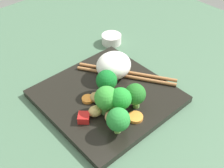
{
  "coord_description": "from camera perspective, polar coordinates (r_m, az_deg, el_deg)",
  "views": [
    {
      "loc": [
        29.72,
        33.29,
        43.1
      ],
      "look_at": [
        -1.41,
        0.12,
        3.44
      ],
      "focal_mm": 46.3,
      "sensor_mm": 36.0,
      "label": 1
    }
  ],
  "objects": [
    {
      "name": "broccoli_floret_1",
      "position": [
        0.54,
        1.67,
        -2.99
      ],
      "size": [
        4.3,
        4.3,
        6.16
      ],
      "color": "#6EB147",
      "rests_on": "square_plate"
    },
    {
      "name": "ground_plane",
      "position": [
        0.63,
        -1.01,
        -3.58
      ],
      "size": [
        110.0,
        110.0,
        2.0
      ],
      "primitive_type": "cube",
      "color": "#46674D"
    },
    {
      "name": "broccoli_floret_2",
      "position": [
        0.52,
        1.22,
        -7.09
      ],
      "size": [
        4.37,
        4.37,
        5.52
      ],
      "color": "#70AF4A",
      "rests_on": "square_plate"
    },
    {
      "name": "chicken_piece_0",
      "position": [
        0.59,
        -2.91,
        -2.81
      ],
      "size": [
        2.78,
        2.91,
        1.88
      ],
      "primitive_type": "ellipsoid",
      "rotation": [
        0.0,
        0.0,
        1.47
      ],
      "color": "tan",
      "rests_on": "square_plate"
    },
    {
      "name": "sauce_cup",
      "position": [
        0.79,
        -0.11,
        8.87
      ],
      "size": [
        5.27,
        5.27,
        2.45
      ],
      "primitive_type": "cylinder",
      "color": "silver",
      "rests_on": "ground_plane"
    },
    {
      "name": "chicken_piece_2",
      "position": [
        0.55,
        -0.04,
        -6.63
      ],
      "size": [
        3.67,
        4.14,
        1.94
      ],
      "primitive_type": "ellipsoid",
      "rotation": [
        0.0,
        0.0,
        1.21
      ],
      "color": "tan",
      "rests_on": "square_plate"
    },
    {
      "name": "chicken_piece_3",
      "position": [
        0.59,
        1.9,
        -2.25
      ],
      "size": [
        4.43,
        4.02,
        2.24
      ],
      "primitive_type": "ellipsoid",
      "rotation": [
        0.0,
        0.0,
        5.95
      ],
      "color": "tan",
      "rests_on": "square_plate"
    },
    {
      "name": "carrot_slice_1",
      "position": [
        0.6,
        -4.8,
        -2.98
      ],
      "size": [
        2.87,
        2.87,
        0.62
      ],
      "primitive_type": "cylinder",
      "rotation": [
        0.0,
        0.0,
        2.98
      ],
      "color": "orange",
      "rests_on": "square_plate"
    },
    {
      "name": "square_plate",
      "position": [
        0.62,
        -1.03,
        -2.45
      ],
      "size": [
        26.05,
        26.05,
        1.44
      ],
      "primitive_type": "cube",
      "rotation": [
        0.0,
        0.0,
        -0.02
      ],
      "color": "black",
      "rests_on": "ground_plane"
    },
    {
      "name": "rice_mound",
      "position": [
        0.64,
        0.32,
        3.7
      ],
      "size": [
        8.29,
        7.67,
        5.69
      ],
      "primitive_type": "ellipsoid",
      "rotation": [
        0.0,
        0.0,
        0.04
      ],
      "color": "white",
      "rests_on": "square_plate"
    },
    {
      "name": "pepper_chunk_1",
      "position": [
        0.56,
        -5.59,
        -6.63
      ],
      "size": [
        3.1,
        3.1,
        1.49
      ],
      "primitive_type": "cube",
      "rotation": [
        0.0,
        0.0,
        2.34
      ],
      "color": "red",
      "rests_on": "square_plate"
    },
    {
      "name": "chopstick_pair",
      "position": [
        0.66,
        2.81,
        1.98
      ],
      "size": [
        13.76,
        20.64,
        0.75
      ],
      "rotation": [
        0.0,
        0.0,
        5.26
      ],
      "color": "#A16A3D",
      "rests_on": "square_plate"
    },
    {
      "name": "chicken_piece_1",
      "position": [
        0.56,
        -3.35,
        -5.38
      ],
      "size": [
        3.31,
        2.93,
        2.22
      ],
      "primitive_type": "ellipsoid",
      "rotation": [
        0.0,
        0.0,
        2.86
      ],
      "color": "tan",
      "rests_on": "square_plate"
    },
    {
      "name": "pepper_chunk_0",
      "position": [
        0.6,
        3.78,
        -2.04
      ],
      "size": [
        2.65,
        2.74,
        1.98
      ],
      "primitive_type": "cube",
      "rotation": [
        0.0,
        0.0,
        5.07
      ],
      "color": "red",
      "rests_on": "square_plate"
    },
    {
      "name": "carrot_slice_0",
      "position": [
        0.56,
        4.66,
        -6.55
      ],
      "size": [
        3.79,
        3.79,
        0.64
      ],
      "primitive_type": "cylinder",
      "rotation": [
        0.0,
        0.0,
        5.07
      ],
      "color": "orange",
      "rests_on": "square_plate"
    },
    {
      "name": "broccoli_floret_0",
      "position": [
        0.58,
        -1.14,
        0.26
      ],
      "size": [
        4.36,
        4.36,
        6.02
      ],
      "color": "#7FB056",
      "rests_on": "square_plate"
    },
    {
      "name": "broccoli_floret_3",
      "position": [
        0.56,
        4.6,
        -2.08
      ],
      "size": [
        4.23,
        4.23,
        5.7
      ],
      "color": "#74B250",
      "rests_on": "square_plate"
    },
    {
      "name": "carrot_slice_2",
      "position": [
        0.58,
        0.21,
        -4.4
      ],
      "size": [
        2.55,
        2.55,
        0.54
      ],
      "primitive_type": "cylinder",
      "rotation": [
        0.0,
        0.0,
        2.86
      ],
      "color": "orange",
      "rests_on": "square_plate"
    },
    {
      "name": "broccoli_floret_4",
      "position": [
        0.55,
        -1.13,
        -2.92
      ],
      "size": [
        4.65,
        4.65,
        6.26
      ],
      "color": "#559546",
      "rests_on": "square_plate"
    }
  ]
}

